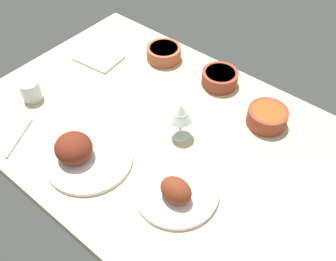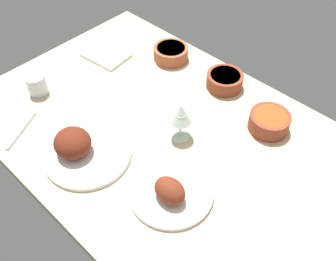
{
  "view_description": "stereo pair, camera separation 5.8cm",
  "coord_description": "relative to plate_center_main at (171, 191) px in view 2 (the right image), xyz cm",
  "views": [
    {
      "loc": [
        -53.96,
        65.58,
        98.99
      ],
      "look_at": [
        0.0,
        0.0,
        6.0
      ],
      "focal_mm": 39.95,
      "sensor_mm": 36.0,
      "label": 1
    },
    {
      "loc": [
        -58.3,
        61.76,
        98.99
      ],
      "look_at": [
        0.0,
        0.0,
        6.0
      ],
      "focal_mm": 39.95,
      "sensor_mm": 36.0,
      "label": 2
    }
  ],
  "objects": [
    {
      "name": "folded_napkin",
      "position": [
        66.61,
        -31.47,
        -1.65
      ],
      "size": [
        19.17,
        15.15,
        1.2
      ],
      "primitive_type": "cube",
      "rotation": [
        0.0,
        0.0,
        0.11
      ],
      "color": "white",
      "rests_on": "dining_table"
    },
    {
      "name": "water_tumbler",
      "position": [
        67.71,
        0.84,
        1.52
      ],
      "size": [
        7.24,
        7.24,
        7.54
      ],
      "primitive_type": "cylinder",
      "color": "silver",
      "rests_on": "dining_table"
    },
    {
      "name": "plate_center_main",
      "position": [
        0.0,
        0.0,
        0.0
      ],
      "size": [
        25.56,
        25.56,
        8.69
      ],
      "color": "white",
      "rests_on": "dining_table"
    },
    {
      "name": "plate_far_side",
      "position": [
        31.42,
        8.62,
        0.98
      ],
      "size": [
        28.02,
        28.02,
        10.07
      ],
      "color": "white",
      "rests_on": "dining_table"
    },
    {
      "name": "bowl_sauce",
      "position": [
        18.68,
        -50.12,
        0.84
      ],
      "size": [
        13.82,
        13.82,
        5.68
      ],
      "color": "brown",
      "rests_on": "dining_table"
    },
    {
      "name": "bowl_soup",
      "position": [
        -5.77,
        -42.97,
        1.05
      ],
      "size": [
        13.79,
        13.79,
        6.08
      ],
      "color": "brown",
      "rests_on": "dining_table"
    },
    {
      "name": "wine_glass",
      "position": [
        13.86,
        -19.45,
        7.68
      ],
      "size": [
        7.6,
        7.6,
        14.0
      ],
      "color": "silver",
      "rests_on": "dining_table"
    },
    {
      "name": "fork_loose",
      "position": [
        54.9,
        16.25,
        -1.85
      ],
      "size": [
        8.86,
        16.53,
        0.8
      ],
      "primitive_type": "cube",
      "rotation": [
        0.0,
        0.0,
        2.03
      ],
      "color": "silver",
      "rests_on": "dining_table"
    },
    {
      "name": "bowl_onions",
      "position": [
        45.61,
        -48.92,
        0.77
      ],
      "size": [
        14.17,
        14.17,
        5.55
      ],
      "color": "#A35133",
      "rests_on": "dining_table"
    },
    {
      "name": "dining_table",
      "position": [
        17.2,
        -17.1,
        -4.25
      ],
      "size": [
        140.0,
        90.0,
        4.0
      ],
      "primitive_type": "cube",
      "color": "#C6B28E",
      "rests_on": "ground"
    }
  ]
}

